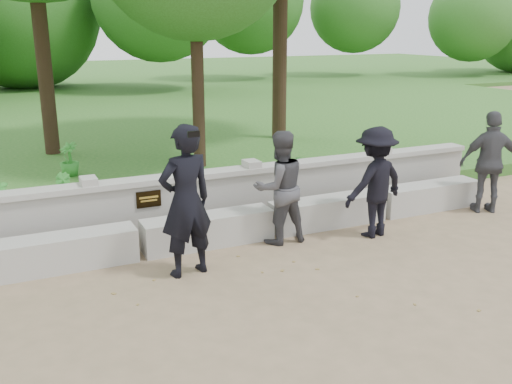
% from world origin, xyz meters
% --- Properties ---
extents(ground, '(80.00, 80.00, 0.00)m').
position_xyz_m(ground, '(0.00, 0.00, 0.00)').
color(ground, '#93795A').
rests_on(ground, ground).
extents(lawn, '(40.00, 22.00, 0.25)m').
position_xyz_m(lawn, '(0.00, 14.00, 0.12)').
color(lawn, '#21581A').
rests_on(lawn, ground).
extents(concrete_bench, '(11.90, 0.45, 0.45)m').
position_xyz_m(concrete_bench, '(0.00, 1.90, 0.22)').
color(concrete_bench, '#A8A69F').
rests_on(concrete_bench, ground).
extents(parapet_wall, '(12.50, 0.35, 0.90)m').
position_xyz_m(parapet_wall, '(0.00, 2.60, 0.46)').
color(parapet_wall, '#9E9C95').
rests_on(parapet_wall, ground).
extents(man_main, '(0.77, 0.70, 1.92)m').
position_xyz_m(man_main, '(0.42, 1.07, 0.96)').
color(man_main, black).
rests_on(man_main, ground).
extents(visitor_left, '(0.80, 0.63, 1.64)m').
position_xyz_m(visitor_left, '(1.98, 1.59, 0.82)').
color(visitor_left, '#3F3E44').
rests_on(visitor_left, ground).
extents(visitor_mid, '(1.16, 0.80, 1.65)m').
position_xyz_m(visitor_mid, '(3.38, 1.24, 0.82)').
color(visitor_mid, black).
rests_on(visitor_mid, ground).
extents(visitor_right, '(1.08, 0.80, 1.71)m').
position_xyz_m(visitor_right, '(5.80, 1.38, 0.86)').
color(visitor_right, '#424248').
rests_on(visitor_right, ground).
extents(shrub_a, '(0.35, 0.30, 0.55)m').
position_xyz_m(shrub_a, '(-1.64, 3.85, 0.52)').
color(shrub_a, '#338C2F').
rests_on(shrub_a, lawn).
extents(shrub_b, '(0.37, 0.37, 0.53)m').
position_xyz_m(shrub_b, '(-0.71, 3.91, 0.51)').
color(shrub_b, '#338C2F').
rests_on(shrub_b, lawn).
extents(shrub_c, '(0.58, 0.52, 0.57)m').
position_xyz_m(shrub_c, '(3.30, 3.55, 0.54)').
color(shrub_c, '#338C2F').
rests_on(shrub_c, lawn).
extents(shrub_d, '(0.49, 0.49, 0.66)m').
position_xyz_m(shrub_d, '(-0.38, 5.84, 0.58)').
color(shrub_d, '#338C2F').
rests_on(shrub_d, lawn).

